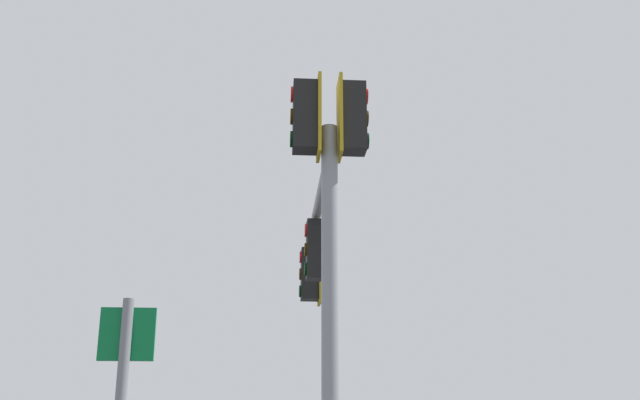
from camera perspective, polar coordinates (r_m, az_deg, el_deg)
name	(u,v)px	position (r m, az deg, el deg)	size (l,w,h in m)	color
signal_mast_assembly	(322,246)	(9.91, 0.15, -3.62)	(4.48, 5.08, 6.40)	gray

